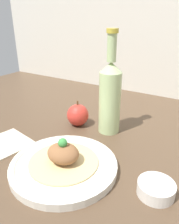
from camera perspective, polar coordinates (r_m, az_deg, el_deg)
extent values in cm
cube|color=brown|center=(60.17, 3.72, -12.07)|extent=(180.00, 110.00, 4.00)
cylinder|color=silver|center=(53.21, -6.69, -13.76)|extent=(25.05, 25.05, 1.87)
torus|color=silver|center=(52.81, -6.72, -13.20)|extent=(24.35, 24.35, 1.31)
cylinder|color=#D6BC7F|center=(52.52, -6.75, -12.78)|extent=(16.23, 16.23, 0.40)
ellipsoid|color=brown|center=(51.14, -6.88, -10.65)|extent=(7.65, 6.51, 4.35)
sphere|color=green|center=(49.61, -7.04, -7.99)|extent=(2.12, 2.12, 2.12)
cylinder|color=#B7D18E|center=(65.49, 5.28, 2.35)|extent=(6.52, 6.52, 18.64)
cone|color=#B7D18E|center=(62.34, 5.66, 11.60)|extent=(6.52, 6.52, 2.93)
cylinder|color=#B7D18E|center=(61.44, 5.86, 16.35)|extent=(2.61, 2.61, 7.48)
cylinder|color=gold|center=(61.02, 6.04, 20.39)|extent=(3.26, 3.26, 1.20)
sphere|color=red|center=(71.24, -3.07, -0.77)|extent=(7.13, 7.13, 7.13)
cylinder|color=brown|center=(69.62, -3.15, 2.32)|extent=(0.57, 0.57, 1.61)
cube|color=beige|center=(66.00, -22.05, -7.94)|extent=(15.18, 16.76, 0.80)
cylinder|color=silver|center=(48.50, 16.97, -18.61)|extent=(7.58, 7.58, 2.72)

